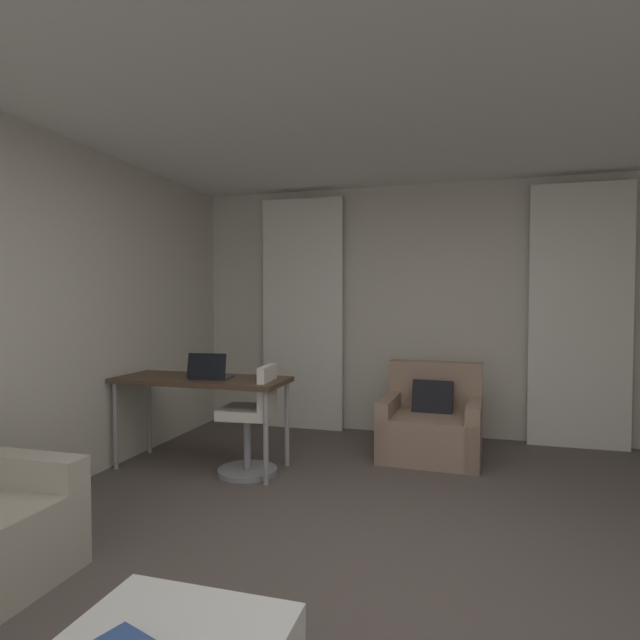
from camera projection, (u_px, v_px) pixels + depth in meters
name	position (u px, v px, depth m)	size (l,w,h in m)	color
ground_plane	(386.00, 586.00, 2.54)	(12.00, 12.00, 0.00)	#564C47
wall_window	(432.00, 310.00, 5.41)	(5.12, 0.06, 2.60)	beige
ceiling	(389.00, 39.00, 2.45)	(5.12, 6.12, 0.06)	white
curtain_left_panel	(303.00, 314.00, 5.66)	(0.90, 0.06, 2.50)	silver
curtain_right_panel	(579.00, 316.00, 4.90)	(0.90, 0.06, 2.50)	silver
armchair	(431.00, 426.00, 4.66)	(0.89, 0.81, 0.82)	#997A66
desk	(202.00, 385.00, 4.34)	(1.44, 0.57, 0.76)	#4C3828
desk_chair	(252.00, 426.00, 4.18)	(0.48, 0.48, 0.88)	gray
laptop	(210.00, 373.00, 4.25)	(0.35, 0.28, 0.22)	#2D2D33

